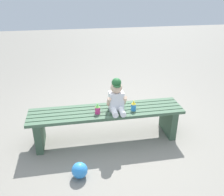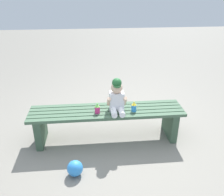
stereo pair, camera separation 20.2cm
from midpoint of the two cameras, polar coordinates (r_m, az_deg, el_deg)
ground_plane at (r=3.10m, az=0.70°, el=-9.48°), size 16.00×16.00×0.00m
park_bench at (r=2.94m, az=0.73°, el=-4.96°), size 1.85×0.39×0.41m
child_figure at (r=2.79m, az=3.23°, el=0.17°), size 0.23×0.27×0.40m
sippy_cup_left at (r=2.79m, az=-1.45°, el=-2.55°), size 0.06×0.06×0.12m
sippy_cup_right at (r=2.85m, az=7.25°, el=-2.13°), size 0.06×0.06×0.12m
toy_ball at (r=2.56m, az=-6.47°, el=-16.34°), size 0.16×0.16×0.16m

